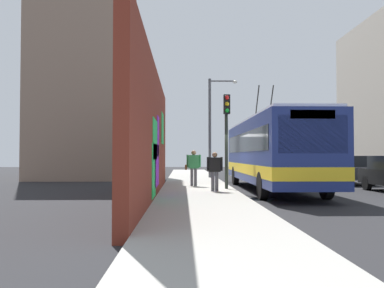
% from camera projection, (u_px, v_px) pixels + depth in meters
% --- Properties ---
extents(ground_plane, '(80.00, 80.00, 0.00)m').
position_uv_depth(ground_plane, '(233.00, 191.00, 18.16)').
color(ground_plane, '#232326').
extents(sidewalk_slab, '(48.00, 3.20, 0.15)m').
position_uv_depth(sidewalk_slab, '(197.00, 189.00, 18.12)').
color(sidewalk_slab, '#9E9B93').
rests_on(sidewalk_slab, ground_plane).
extents(graffiti_wall, '(14.84, 0.32, 4.71)m').
position_uv_depth(graffiti_wall, '(152.00, 134.00, 14.58)').
color(graffiti_wall, maroon).
rests_on(graffiti_wall, ground_plane).
extents(building_far_left, '(9.25, 6.07, 16.32)m').
position_uv_depth(building_far_left, '(88.00, 66.00, 29.57)').
color(building_far_left, gray).
rests_on(building_far_left, ground_plane).
extents(city_bus, '(11.80, 2.61, 5.02)m').
position_uv_depth(city_bus, '(272.00, 151.00, 18.48)').
color(city_bus, navy).
rests_on(city_bus, ground_plane).
extents(parked_car_dark_gray, '(4.63, 1.77, 1.58)m').
position_uv_depth(parked_car_dark_gray, '(346.00, 169.00, 23.01)').
color(parked_car_dark_gray, '#38383D').
rests_on(parked_car_dark_gray, ground_plane).
extents(parked_car_white, '(4.45, 1.94, 1.58)m').
position_uv_depth(parked_car_white, '(311.00, 166.00, 29.25)').
color(parked_car_white, white).
rests_on(parked_car_white, ground_plane).
extents(parked_car_silver, '(4.15, 1.75, 1.58)m').
position_uv_depth(parked_car_silver, '(288.00, 164.00, 35.42)').
color(parked_car_silver, '#B7B7BC').
rests_on(parked_car_silver, ground_plane).
extents(pedestrian_at_curb, '(0.22, 0.65, 1.58)m').
position_uv_depth(pedestrian_at_curb, '(215.00, 169.00, 16.35)').
color(pedestrian_at_curb, '#595960').
rests_on(pedestrian_at_curb, sidewalk_slab).
extents(pedestrian_midblock, '(0.23, 0.75, 1.69)m').
position_uv_depth(pedestrian_midblock, '(193.00, 165.00, 19.13)').
color(pedestrian_midblock, '#595960').
rests_on(pedestrian_midblock, sidewalk_slab).
extents(traffic_light, '(0.49, 0.28, 4.11)m').
position_uv_depth(traffic_light, '(227.00, 125.00, 17.60)').
color(traffic_light, '#2D382D').
rests_on(traffic_light, sidewalk_slab).
extents(street_lamp, '(0.44, 1.92, 6.58)m').
position_uv_depth(street_lamp, '(213.00, 120.00, 26.98)').
color(street_lamp, '#4C4C51').
rests_on(street_lamp, sidewalk_slab).
extents(curbside_puddle, '(1.11, 1.11, 0.00)m').
position_uv_depth(curbside_puddle, '(261.00, 199.00, 14.75)').
color(curbside_puddle, black).
rests_on(curbside_puddle, ground_plane).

